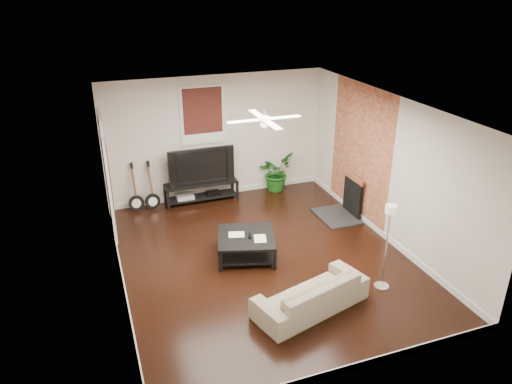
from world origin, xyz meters
TOP-DOWN VIEW (x-y plane):
  - room at (0.00, 0.00)m, footprint 5.01×6.01m
  - brick_accent at (2.49, 1.00)m, footprint 0.02×2.20m
  - fireplace at (2.20, 1.00)m, footprint 0.80×1.10m
  - window_back at (-0.30, 2.97)m, footprint 1.00×0.06m
  - door_left at (-2.46, 1.90)m, footprint 0.08×1.00m
  - tv_stand at (-0.46, 2.78)m, footprint 1.64×0.44m
  - tv at (-0.46, 2.80)m, footprint 1.47×0.19m
  - coffee_table at (-0.27, 0.16)m, footprint 1.25×1.25m
  - sofa at (0.17, -1.62)m, footprint 1.97×1.20m
  - floor_lamp at (1.52, -1.52)m, footprint 0.31×0.31m
  - potted_plant at (1.38, 2.82)m, footprint 1.08×1.07m
  - guitar_left at (-1.92, 2.75)m, footprint 0.36×0.27m
  - guitar_right at (-1.57, 2.72)m, footprint 0.38×0.30m
  - ceiling_fan at (0.00, 0.00)m, footprint 1.24×1.24m

SIDE VIEW (x-z plane):
  - coffee_table at x=-0.27m, z-range 0.00..0.42m
  - tv_stand at x=-0.46m, z-range 0.00..0.46m
  - sofa at x=0.17m, z-range 0.00..0.54m
  - potted_plant at x=1.38m, z-range 0.00..0.90m
  - fireplace at x=2.20m, z-range 0.00..0.92m
  - guitar_left at x=-1.92m, z-range 0.00..1.09m
  - guitar_right at x=-1.57m, z-range 0.00..1.09m
  - floor_lamp at x=1.52m, z-range 0.00..1.51m
  - tv at x=-0.46m, z-range 0.46..1.31m
  - door_left at x=-2.46m, z-range 0.00..2.50m
  - room at x=0.00m, z-range 0.00..2.80m
  - brick_accent at x=2.49m, z-range 0.00..2.80m
  - window_back at x=-0.30m, z-range 1.30..2.60m
  - ceiling_fan at x=0.00m, z-range 2.44..2.76m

